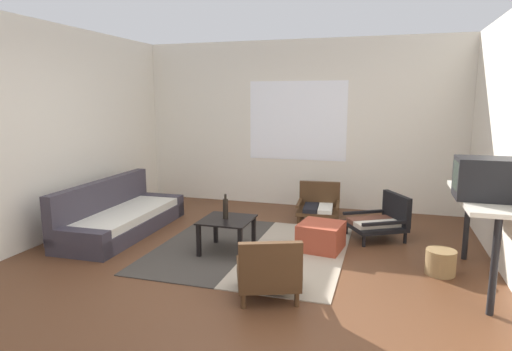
# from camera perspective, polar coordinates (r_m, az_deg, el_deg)

# --- Properties ---
(ground_plane) EXTENTS (7.80, 7.80, 0.00)m
(ground_plane) POSITION_cam_1_polar(r_m,az_deg,el_deg) (4.60, -2.55, -12.56)
(ground_plane) COLOR #56331E
(far_wall_with_window) EXTENTS (5.60, 0.13, 2.70)m
(far_wall_with_window) POSITION_cam_1_polar(r_m,az_deg,el_deg) (7.21, 5.53, 6.70)
(far_wall_with_window) COLOR silver
(far_wall_with_window) RESTS_ON ground
(side_wall_left) EXTENTS (0.12, 6.60, 2.70)m
(side_wall_left) POSITION_cam_1_polar(r_m,az_deg,el_deg) (5.95, -26.66, 4.96)
(side_wall_left) COLOR silver
(side_wall_left) RESTS_ON ground
(area_rug) EXTENTS (2.19, 2.31, 0.01)m
(area_rug) POSITION_cam_1_polar(r_m,az_deg,el_deg) (5.24, -0.66, -9.60)
(area_rug) COLOR #38332D
(area_rug) RESTS_ON ground
(couch) EXTENTS (0.82, 2.09, 0.69)m
(couch) POSITION_cam_1_polar(r_m,az_deg,el_deg) (6.11, -17.48, -5.22)
(couch) COLOR #38333D
(couch) RESTS_ON ground
(coffee_table) EXTENTS (0.57, 0.58, 0.40)m
(coffee_table) POSITION_cam_1_polar(r_m,az_deg,el_deg) (5.07, -3.83, -6.53)
(coffee_table) COLOR black
(coffee_table) RESTS_ON ground
(armchair_by_window) EXTENTS (0.65, 0.60, 0.54)m
(armchair_by_window) POSITION_cam_1_polar(r_m,az_deg,el_deg) (6.48, 8.24, -3.76)
(armchair_by_window) COLOR #472D19
(armchair_by_window) RESTS_ON ground
(armchair_striped_foreground) EXTENTS (0.71, 0.71, 0.58)m
(armchair_striped_foreground) POSITION_cam_1_polar(r_m,az_deg,el_deg) (3.94, 1.64, -12.62)
(armchair_striped_foreground) COLOR #472D19
(armchair_striped_foreground) RESTS_ON ground
(armchair_corner) EXTENTS (0.85, 0.82, 0.57)m
(armchair_corner) POSITION_cam_1_polar(r_m,az_deg,el_deg) (5.79, 16.14, -5.56)
(armchair_corner) COLOR black
(armchair_corner) RESTS_ON ground
(ottoman_orange) EXTENTS (0.55, 0.55, 0.33)m
(ottoman_orange) POSITION_cam_1_polar(r_m,az_deg,el_deg) (5.23, 8.53, -7.94)
(ottoman_orange) COLOR #993D28
(ottoman_orange) RESTS_ON ground
(console_shelf) EXTENTS (0.45, 1.45, 0.87)m
(console_shelf) POSITION_cam_1_polar(r_m,az_deg,el_deg) (4.63, 27.54, -3.54)
(console_shelf) COLOR beige
(console_shelf) RESTS_ON ground
(crt_television) EXTENTS (0.55, 0.39, 0.38)m
(crt_television) POSITION_cam_1_polar(r_m,az_deg,el_deg) (4.41, 28.21, -0.38)
(crt_television) COLOR black
(crt_television) RESTS_ON console_shelf
(clay_vase) EXTENTS (0.26, 0.26, 0.30)m
(clay_vase) POSITION_cam_1_polar(r_m,az_deg,el_deg) (4.88, 27.11, -0.34)
(clay_vase) COLOR #A87047
(clay_vase) RESTS_ON console_shelf
(glass_bottle) EXTENTS (0.06, 0.06, 0.29)m
(glass_bottle) POSITION_cam_1_polar(r_m,az_deg,el_deg) (5.02, -4.03, -4.33)
(glass_bottle) COLOR black
(glass_bottle) RESTS_ON coffee_table
(wicker_basket) EXTENTS (0.30, 0.30, 0.26)m
(wicker_basket) POSITION_cam_1_polar(r_m,az_deg,el_deg) (4.88, 23.08, -10.43)
(wicker_basket) COLOR olive
(wicker_basket) RESTS_ON ground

